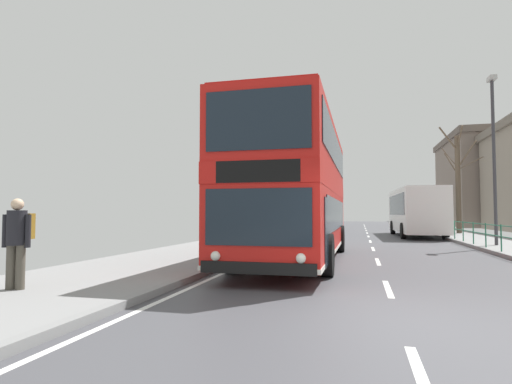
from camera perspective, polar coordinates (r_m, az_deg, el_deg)
The scene contains 8 objects.
ground at distance 6.53m, azimuth 12.59°, elevation -16.17°, with size 15.80×140.00×0.20m.
double_decker_bus_main at distance 13.55m, azimuth 5.67°, elevation 0.21°, with size 2.72×10.84×4.33m.
background_bus_far_lane at distance 29.27m, azimuth 21.04°, elevation -2.43°, with size 2.79×9.69×3.06m.
pedestrian_railing_far_kerb at distance 18.52m, azimuth 29.75°, elevation -4.79°, with size 0.05×28.66×0.98m.
pedestrian_with_backpack at distance 8.92m, azimuth -29.88°, elevation -5.29°, with size 0.55×0.56×1.67m.
street_lamp_far_side at distance 21.19m, azimuth 29.83°, elevation 5.48°, with size 0.28×0.60×7.47m.
bare_tree_far_00 at distance 32.17m, azimuth 25.98°, elevation 1.50°, with size 2.88×1.92×7.33m.
background_building_00 at distance 55.17m, azimuth 29.82°, elevation 1.35°, with size 10.37×15.31×10.42m.
Camera 1 is at (-0.54, -6.35, 1.55)m, focal length 29.14 mm.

